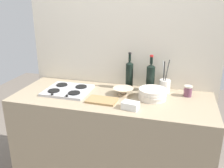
{
  "coord_description": "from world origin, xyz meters",
  "views": [
    {
      "loc": [
        0.54,
        -1.99,
        1.75
      ],
      "look_at": [
        0.0,
        0.0,
        1.02
      ],
      "focal_mm": 39.48,
      "sensor_mm": 36.0,
      "label": 1
    }
  ],
  "objects_px": {
    "stovetop_hob": "(68,90)",
    "plate_stack": "(152,94)",
    "butter_dish": "(130,105)",
    "cutting_board": "(102,100)",
    "utensil_crock": "(165,85)",
    "wine_bottle_leftmost": "(129,74)",
    "condiment_jar_front": "(188,91)",
    "mixing_bowl": "(123,91)",
    "wine_bottle_mid_left": "(150,77)"
  },
  "relations": [
    {
      "from": "stovetop_hob",
      "to": "plate_stack",
      "type": "height_order",
      "value": "plate_stack"
    },
    {
      "from": "butter_dish",
      "to": "cutting_board",
      "type": "xyz_separation_m",
      "value": [
        -0.27,
        0.08,
        -0.02
      ]
    },
    {
      "from": "stovetop_hob",
      "to": "utensil_crock",
      "type": "relative_size",
      "value": 1.3
    },
    {
      "from": "wine_bottle_leftmost",
      "to": "condiment_jar_front",
      "type": "xyz_separation_m",
      "value": [
        0.55,
        -0.06,
        -0.09
      ]
    },
    {
      "from": "plate_stack",
      "to": "condiment_jar_front",
      "type": "height_order",
      "value": "condiment_jar_front"
    },
    {
      "from": "utensil_crock",
      "to": "butter_dish",
      "type": "bearing_deg",
      "value": -117.75
    },
    {
      "from": "plate_stack",
      "to": "butter_dish",
      "type": "distance_m",
      "value": 0.29
    },
    {
      "from": "mixing_bowl",
      "to": "wine_bottle_mid_left",
      "type": "bearing_deg",
      "value": 37.24
    },
    {
      "from": "stovetop_hob",
      "to": "condiment_jar_front",
      "type": "distance_m",
      "value": 1.11
    },
    {
      "from": "mixing_bowl",
      "to": "butter_dish",
      "type": "height_order",
      "value": "mixing_bowl"
    },
    {
      "from": "mixing_bowl",
      "to": "wine_bottle_leftmost",
      "type": "bearing_deg",
      "value": 84.24
    },
    {
      "from": "butter_dish",
      "to": "condiment_jar_front",
      "type": "height_order",
      "value": "condiment_jar_front"
    },
    {
      "from": "butter_dish",
      "to": "plate_stack",
      "type": "bearing_deg",
      "value": 59.9
    },
    {
      "from": "wine_bottle_mid_left",
      "to": "butter_dish",
      "type": "relative_size",
      "value": 2.66
    },
    {
      "from": "mixing_bowl",
      "to": "condiment_jar_front",
      "type": "relative_size",
      "value": 1.91
    },
    {
      "from": "plate_stack",
      "to": "mixing_bowl",
      "type": "xyz_separation_m",
      "value": [
        -0.27,
        0.02,
        -0.01
      ]
    },
    {
      "from": "stovetop_hob",
      "to": "utensil_crock",
      "type": "bearing_deg",
      "value": 14.61
    },
    {
      "from": "butter_dish",
      "to": "cutting_board",
      "type": "relative_size",
      "value": 0.52
    },
    {
      "from": "stovetop_hob",
      "to": "plate_stack",
      "type": "distance_m",
      "value": 0.8
    },
    {
      "from": "mixing_bowl",
      "to": "cutting_board",
      "type": "bearing_deg",
      "value": -126.85
    },
    {
      "from": "wine_bottle_mid_left",
      "to": "mixing_bowl",
      "type": "xyz_separation_m",
      "value": [
        -0.22,
        -0.17,
        -0.1
      ]
    },
    {
      "from": "stovetop_hob",
      "to": "plate_stack",
      "type": "xyz_separation_m",
      "value": [
        0.8,
        0.03,
        0.03
      ]
    },
    {
      "from": "condiment_jar_front",
      "to": "utensil_crock",
      "type": "bearing_deg",
      "value": 166.46
    },
    {
      "from": "condiment_jar_front",
      "to": "cutting_board",
      "type": "xyz_separation_m",
      "value": [
        -0.72,
        -0.32,
        -0.04
      ]
    },
    {
      "from": "stovetop_hob",
      "to": "utensil_crock",
      "type": "height_order",
      "value": "utensil_crock"
    },
    {
      "from": "plate_stack",
      "to": "wine_bottle_mid_left",
      "type": "bearing_deg",
      "value": 103.34
    },
    {
      "from": "utensil_crock",
      "to": "plate_stack",
      "type": "bearing_deg",
      "value": -114.6
    },
    {
      "from": "wine_bottle_mid_left",
      "to": "cutting_board",
      "type": "bearing_deg",
      "value": -135.39
    },
    {
      "from": "cutting_board",
      "to": "wine_bottle_leftmost",
      "type": "bearing_deg",
      "value": 66.39
    },
    {
      "from": "stovetop_hob",
      "to": "plate_stack",
      "type": "relative_size",
      "value": 1.66
    },
    {
      "from": "stovetop_hob",
      "to": "condiment_jar_front",
      "type": "bearing_deg",
      "value": 9.34
    },
    {
      "from": "utensil_crock",
      "to": "condiment_jar_front",
      "type": "bearing_deg",
      "value": -13.54
    },
    {
      "from": "stovetop_hob",
      "to": "cutting_board",
      "type": "distance_m",
      "value": 0.41
    },
    {
      "from": "wine_bottle_leftmost",
      "to": "condiment_jar_front",
      "type": "bearing_deg",
      "value": -5.76
    },
    {
      "from": "plate_stack",
      "to": "cutting_board",
      "type": "xyz_separation_m",
      "value": [
        -0.41,
        -0.17,
        -0.04
      ]
    },
    {
      "from": "wine_bottle_mid_left",
      "to": "cutting_board",
      "type": "distance_m",
      "value": 0.53
    },
    {
      "from": "mixing_bowl",
      "to": "cutting_board",
      "type": "xyz_separation_m",
      "value": [
        -0.15,
        -0.19,
        -0.03
      ]
    },
    {
      "from": "wine_bottle_leftmost",
      "to": "condiment_jar_front",
      "type": "height_order",
      "value": "wine_bottle_leftmost"
    },
    {
      "from": "butter_dish",
      "to": "condiment_jar_front",
      "type": "distance_m",
      "value": 0.6
    },
    {
      "from": "stovetop_hob",
      "to": "plate_stack",
      "type": "bearing_deg",
      "value": 2.38
    },
    {
      "from": "utensil_crock",
      "to": "stovetop_hob",
      "type": "bearing_deg",
      "value": -165.39
    },
    {
      "from": "utensil_crock",
      "to": "mixing_bowl",
      "type": "bearing_deg",
      "value": -154.04
    },
    {
      "from": "plate_stack",
      "to": "mixing_bowl",
      "type": "relative_size",
      "value": 1.3
    },
    {
      "from": "plate_stack",
      "to": "condiment_jar_front",
      "type": "distance_m",
      "value": 0.34
    },
    {
      "from": "stovetop_hob",
      "to": "butter_dish",
      "type": "height_order",
      "value": "butter_dish"
    },
    {
      "from": "plate_stack",
      "to": "butter_dish",
      "type": "relative_size",
      "value": 1.88
    },
    {
      "from": "stovetop_hob",
      "to": "wine_bottle_leftmost",
      "type": "bearing_deg",
      "value": 23.41
    },
    {
      "from": "wine_bottle_leftmost",
      "to": "utensil_crock",
      "type": "bearing_deg",
      "value": -0.83
    },
    {
      "from": "wine_bottle_mid_left",
      "to": "utensil_crock",
      "type": "distance_m",
      "value": 0.16
    },
    {
      "from": "wine_bottle_leftmost",
      "to": "butter_dish",
      "type": "bearing_deg",
      "value": -77.11
    }
  ]
}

